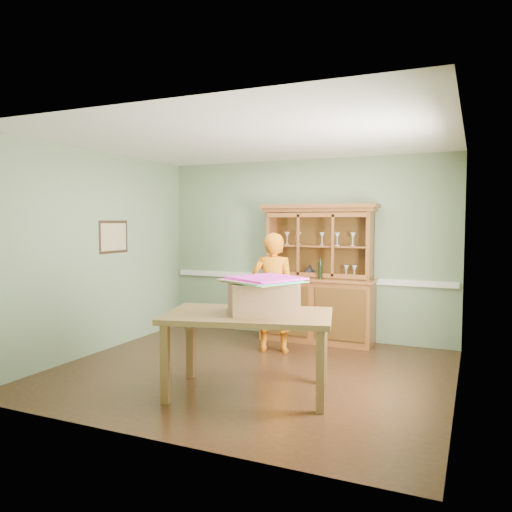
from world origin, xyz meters
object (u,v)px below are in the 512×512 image
at_px(dining_table, 249,323).
at_px(cardboard_box, 263,297).
at_px(china_hutch, 317,293).
at_px(person, 273,292).

relative_size(dining_table, cardboard_box, 2.79).
bearing_deg(dining_table, cardboard_box, 25.78).
height_order(china_hutch, cardboard_box, china_hutch).
xyz_separation_m(china_hutch, person, (-0.37, -0.82, 0.10)).
relative_size(china_hutch, cardboard_box, 3.00).
bearing_deg(cardboard_box, dining_table, -139.87).
xyz_separation_m(cardboard_box, person, (-0.50, 1.54, -0.18)).
bearing_deg(china_hutch, cardboard_box, -86.76).
height_order(cardboard_box, person, person).
distance_m(china_hutch, dining_table, 2.46).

